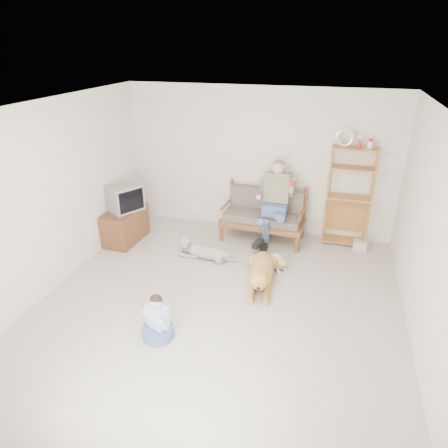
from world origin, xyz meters
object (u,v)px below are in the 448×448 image
(tv_stand, at_px, (125,225))
(golden_retriever, at_px, (261,273))
(loveseat, at_px, (263,214))
(etagere, at_px, (349,196))

(tv_stand, distance_m, golden_retriever, 2.79)
(tv_stand, relative_size, golden_retriever, 0.62)
(tv_stand, bearing_deg, loveseat, 21.57)
(loveseat, relative_size, tv_stand, 1.66)
(loveseat, distance_m, tv_stand, 2.56)
(etagere, bearing_deg, loveseat, -172.61)
(loveseat, xyz_separation_m, etagere, (1.46, 0.19, 0.43))
(loveseat, bearing_deg, tv_stand, -158.26)
(loveseat, distance_m, golden_retriever, 1.59)
(loveseat, relative_size, etagere, 0.74)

